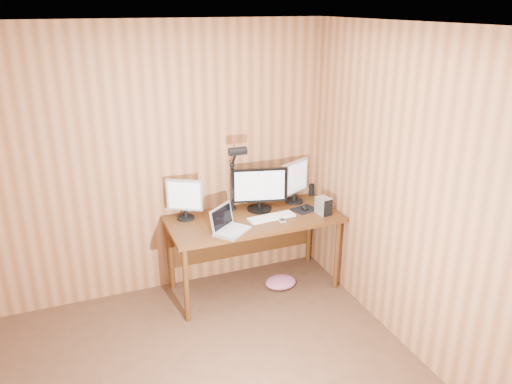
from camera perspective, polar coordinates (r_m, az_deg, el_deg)
room_shell at (r=2.77m, az=-5.84°, el=-8.96°), size 4.00×4.00×4.00m
desk at (r=4.75m, az=-0.55°, el=-3.93°), size 1.60×0.70×0.75m
monitor_center at (r=4.72m, az=0.39°, el=0.38°), size 0.53×0.23×0.42m
monitor_left at (r=4.57m, az=-8.15°, el=-0.73°), size 0.31×0.19×0.38m
monitor_right at (r=4.92m, az=4.46°, el=1.32°), size 0.35×0.20×0.43m
laptop at (r=4.35m, az=-3.25°, el=-3.82°), size 0.39×0.38×0.22m
keyboard at (r=4.62m, az=1.79°, el=-2.88°), size 0.45×0.17×0.02m
mousepad at (r=4.83m, az=5.57°, el=-2.00°), size 0.26×0.23×0.00m
mouse at (r=4.82m, az=5.57°, el=-1.79°), size 0.10×0.12×0.04m
hard_drive at (r=4.73m, az=7.72°, el=-1.57°), size 0.12×0.16×0.16m
phone at (r=4.57m, az=2.97°, el=-3.22°), size 0.06×0.11×0.01m
speaker at (r=5.17m, az=6.34°, el=0.22°), size 0.05×0.05×0.12m
desk_lamp at (r=4.58m, az=-2.39°, el=2.64°), size 0.16×0.23×0.71m
fabric_pile at (r=4.98m, az=2.83°, el=-10.26°), size 0.34×0.29×0.10m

